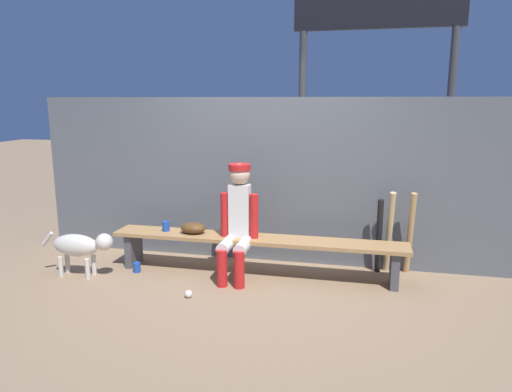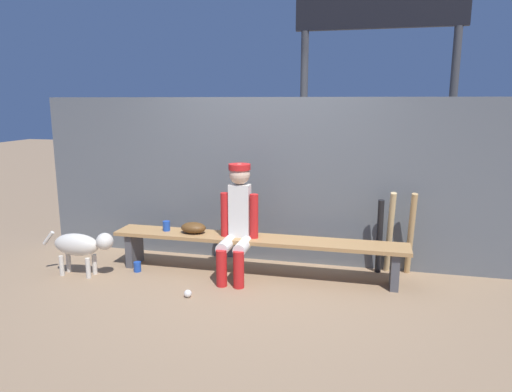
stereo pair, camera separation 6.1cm
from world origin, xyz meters
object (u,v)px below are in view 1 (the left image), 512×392
Objects in this scene: player_seated at (237,219)px; dog at (80,246)px; scoreboard at (382,36)px; baseball_glove at (193,228)px; bat_wood_natural at (389,232)px; bat_wood_tan at (410,234)px; cup_on_ground at (137,267)px; dugout_bench at (256,244)px; cup_on_bench at (166,226)px; bat_aluminum_black at (379,236)px; baseball at (188,294)px.

player_seated reaches higher than dog.
scoreboard is at bearing 51.68° from player_seated.
bat_wood_natural is (2.09, 0.37, -0.02)m from baseball_glove.
bat_wood_natural is at bearing 179.71° from bat_wood_tan.
baseball_glove is 0.08× the size of scoreboard.
cup_on_ground is 0.03× the size of scoreboard.
cup_on_bench reaches higher than dugout_bench.
bat_aluminum_black is (1.99, 0.35, -0.07)m from baseball_glove.
baseball is 1.38m from dog.
baseball is at bearing -54.19° from cup_on_bench.
cup_on_bench is 0.03× the size of scoreboard.
player_seated is at bearing -162.74° from bat_aluminum_black.
bat_wood_tan reaches higher than dog.
dugout_bench is 0.72m from baseball_glove.
baseball_glove is 0.30× the size of bat_wood_tan.
bat_aluminum_black is 0.89× the size of bat_wood_natural.
player_seated is at bearing -165.06° from bat_wood_tan.
baseball is 0.09× the size of dog.
baseball_glove is at bearing -169.89° from bat_wood_natural.
baseball_glove is at bearing 21.90° from dog.
bat_wood_tan is 8.40× the size of cup_on_ground.
dog is at bearing -166.54° from bat_wood_tan.
bat_wood_tan is 0.25× the size of scoreboard.
bat_wood_natural is 3.31m from dog.
dugout_bench is 11.31× the size of baseball_glove.
dog reaches higher than dugout_bench.
baseball_glove reaches higher than dugout_bench.
bat_aluminum_black is at bearing 17.26° from player_seated.
bat_wood_natural reaches higher than bat_aluminum_black.
bat_wood_natural is at bearing 11.94° from bat_aluminum_black.
scoreboard is (2.54, 1.91, 2.59)m from cup_on_ground.
bat_aluminum_black is (1.46, 0.45, -0.23)m from player_seated.
bat_wood_natural reaches higher than cup_on_ground.
baseball_glove is 0.33m from cup_on_bench.
player_seated is 1.70m from dog.
dugout_bench is at bearing 9.21° from cup_on_ground.
bat_wood_natural is 0.25× the size of scoreboard.
dog is at bearing -149.24° from cup_on_bench.
cup_on_ground is 1.00× the size of cup_on_bench.
baseball_glove is (-0.53, 0.10, -0.16)m from player_seated.
scoreboard is (1.75, 2.43, 2.61)m from baseball.
bat_wood_tan is 2.58m from scoreboard.
cup_on_bench is (-1.03, 0.02, 0.13)m from dugout_bench.
baseball_glove is at bearing -169.99° from bat_aluminum_black.
bat_wood_tan is at bearing 14.94° from player_seated.
dog is at bearing -155.60° from cup_on_ground.
baseball_glove is 2.02m from bat_aluminum_black.
bat_wood_natural is 1.01× the size of bat_wood_tan.
player_seated is 1.31× the size of bat_wood_tan.
bat_aluminum_black is at bearing 15.32° from dugout_bench.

